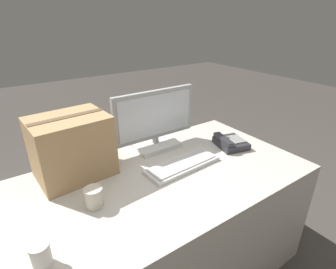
{
  "coord_description": "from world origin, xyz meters",
  "views": [
    {
      "loc": [
        -0.59,
        -1.03,
        1.54
      ],
      "look_at": [
        0.22,
        0.16,
        0.88
      ],
      "focal_mm": 28.0,
      "sensor_mm": 36.0,
      "label": 1
    }
  ],
  "objects_px": {
    "paper_cup_left": "(41,255)",
    "cardboard_box": "(72,147)",
    "keyboard": "(182,165)",
    "desk_phone": "(230,143)",
    "paper_cup_right": "(94,197)",
    "monitor": "(155,123)"
  },
  "relations": [
    {
      "from": "paper_cup_right",
      "to": "paper_cup_left",
      "type": "bearing_deg",
      "value": -142.88
    },
    {
      "from": "desk_phone",
      "to": "keyboard",
      "type": "bearing_deg",
      "value": -161.56
    },
    {
      "from": "paper_cup_left",
      "to": "keyboard",
      "type": "bearing_deg",
      "value": 16.81
    },
    {
      "from": "monitor",
      "to": "paper_cup_left",
      "type": "relative_size",
      "value": 5.85
    },
    {
      "from": "monitor",
      "to": "desk_phone",
      "type": "height_order",
      "value": "monitor"
    },
    {
      "from": "monitor",
      "to": "cardboard_box",
      "type": "xyz_separation_m",
      "value": [
        -0.54,
        -0.03,
        -0.0
      ]
    },
    {
      "from": "paper_cup_right",
      "to": "cardboard_box",
      "type": "relative_size",
      "value": 0.24
    },
    {
      "from": "keyboard",
      "to": "cardboard_box",
      "type": "bearing_deg",
      "value": 149.22
    },
    {
      "from": "paper_cup_left",
      "to": "cardboard_box",
      "type": "height_order",
      "value": "cardboard_box"
    },
    {
      "from": "keyboard",
      "to": "paper_cup_left",
      "type": "distance_m",
      "value": 0.85
    },
    {
      "from": "desk_phone",
      "to": "paper_cup_right",
      "type": "xyz_separation_m",
      "value": [
        -0.97,
        -0.07,
        0.02
      ]
    },
    {
      "from": "monitor",
      "to": "desk_phone",
      "type": "relative_size",
      "value": 2.4
    },
    {
      "from": "paper_cup_left",
      "to": "paper_cup_right",
      "type": "height_order",
      "value": "same"
    },
    {
      "from": "desk_phone",
      "to": "monitor",
      "type": "bearing_deg",
      "value": 161.12
    },
    {
      "from": "cardboard_box",
      "to": "paper_cup_left",
      "type": "bearing_deg",
      "value": -117.74
    },
    {
      "from": "paper_cup_left",
      "to": "cardboard_box",
      "type": "distance_m",
      "value": 0.6
    },
    {
      "from": "monitor",
      "to": "paper_cup_left",
      "type": "height_order",
      "value": "monitor"
    },
    {
      "from": "keyboard",
      "to": "desk_phone",
      "type": "relative_size",
      "value": 1.94
    },
    {
      "from": "paper_cup_left",
      "to": "cardboard_box",
      "type": "relative_size",
      "value": 0.24
    },
    {
      "from": "monitor",
      "to": "cardboard_box",
      "type": "bearing_deg",
      "value": -177.2
    },
    {
      "from": "monitor",
      "to": "desk_phone",
      "type": "bearing_deg",
      "value": -33.61
    },
    {
      "from": "monitor",
      "to": "desk_phone",
      "type": "distance_m",
      "value": 0.52
    }
  ]
}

